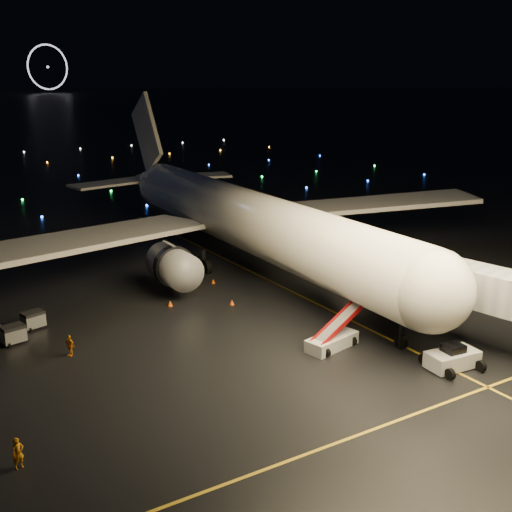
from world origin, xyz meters
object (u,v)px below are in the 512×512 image
object	(u,v)px
baggage_cart_0	(33,320)
baggage_cart_1	(13,334)
pushback_tug	(453,356)
belt_loader	(332,329)
airliner	(232,183)
crew_a	(18,453)
crew_c	(70,345)

from	to	relation	value
baggage_cart_0	baggage_cart_1	world-z (taller)	baggage_cart_1
pushback_tug	baggage_cart_1	xyz separation A→B (m)	(-26.75, 21.77, -0.16)
belt_loader	baggage_cart_1	size ratio (longest dim) A/B	3.75
airliner	pushback_tug	size ratio (longest dim) A/B	16.75
airliner	baggage_cart_0	size ratio (longest dim) A/B	37.00
airliner	baggage_cart_0	xyz separation A→B (m)	(-24.63, -8.71, -8.50)
pushback_tug	belt_loader	world-z (taller)	belt_loader
crew_a	baggage_cart_0	distance (m)	21.13
airliner	crew_a	distance (m)	42.74
crew_a	crew_c	xyz separation A→B (m)	(6.63, 13.19, -0.07)
baggage_cart_0	baggage_cart_1	bearing A→B (deg)	-145.83
airliner	crew_c	size ratio (longest dim) A/B	38.01
pushback_tug	baggage_cart_0	size ratio (longest dim) A/B	2.21
crew_c	baggage_cart_0	distance (m)	7.28
pushback_tug	crew_a	world-z (taller)	pushback_tug
crew_c	baggage_cart_0	bearing A→B (deg)	161.01
belt_loader	baggage_cart_1	world-z (taller)	belt_loader
crew_c	baggage_cart_0	xyz separation A→B (m)	(-1.08, 7.20, -0.11)
pushback_tug	baggage_cart_0	bearing A→B (deg)	140.45
crew_a	baggage_cart_1	xyz separation A→B (m)	(3.42, 17.96, -0.16)
crew_a	crew_c	world-z (taller)	crew_a
crew_c	baggage_cart_1	bearing A→B (deg)	-173.52
airliner	pushback_tug	bearing A→B (deg)	-88.66
crew_c	baggage_cart_1	size ratio (longest dim) A/B	0.95
baggage_cart_0	baggage_cart_1	distance (m)	3.23
belt_loader	crew_c	world-z (taller)	belt_loader
belt_loader	baggage_cart_0	bearing A→B (deg)	127.00
airliner	belt_loader	world-z (taller)	airliner
pushback_tug	crew_a	xyz separation A→B (m)	(-30.16, 3.81, -0.00)
baggage_cart_0	pushback_tug	bearing A→B (deg)	-58.92
belt_loader	baggage_cart_0	world-z (taller)	belt_loader
baggage_cart_0	baggage_cart_1	size ratio (longest dim) A/B	0.98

